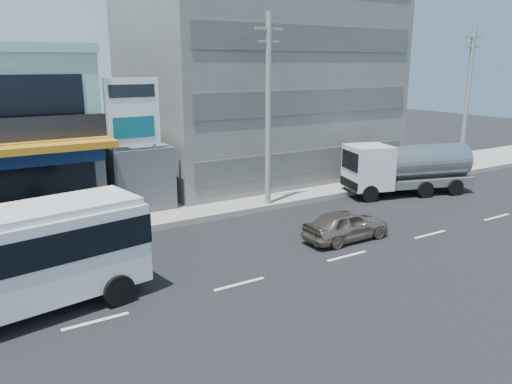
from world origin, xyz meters
The scene contains 11 objects.
ground centered at (0.00, 0.00, 0.00)m, with size 120.00×120.00×0.00m, color black.
sidewalk centered at (5.00, 9.50, 0.15)m, with size 70.00×5.00×0.30m, color gray.
concrete_building centered at (10.00, 15.00, 7.00)m, with size 16.00×12.00×14.00m, color gray.
gap_structure centered at (0.00, 12.00, 1.75)m, with size 3.00×6.00×3.50m, color #48484D.
satellite_dish centered at (0.00, 11.00, 3.58)m, with size 1.50×1.50×0.15m, color slate.
billboard centered at (-0.50, 9.20, 4.93)m, with size 2.60×0.18×6.90m.
utility_pole_near centered at (6.00, 7.40, 5.15)m, with size 1.60×0.30×10.00m.
utility_pole_far centered at (22.00, 7.40, 5.15)m, with size 1.60×0.30×10.00m.
minibus centered at (-6.96, 1.50, 2.00)m, with size 8.33×3.82×3.36m.
sedan centered at (6.25, 1.50, 0.69)m, with size 1.63×4.04×1.38m, color tan.
tanker_truck centered at (14.51, 5.78, 1.62)m, with size 7.96×4.28×3.01m.
Camera 1 is at (-8.03, -14.09, 7.54)m, focal length 35.00 mm.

